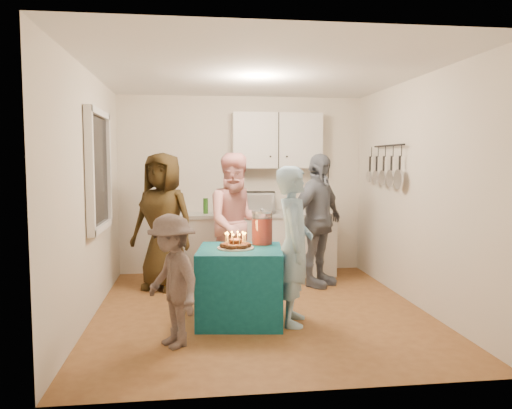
{
  "coord_description": "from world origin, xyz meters",
  "views": [
    {
      "loc": [
        -0.74,
        -5.39,
        1.66
      ],
      "look_at": [
        0.0,
        0.35,
        1.15
      ],
      "focal_mm": 35.0,
      "sensor_mm": 36.0,
      "label": 1
    }
  ],
  "objects": [
    {
      "name": "woman_back_center",
      "position": [
        -0.18,
        0.74,
        0.88
      ],
      "size": [
        0.95,
        0.79,
        1.76
      ],
      "primitive_type": "imported",
      "rotation": [
        0.0,
        0.0,
        0.16
      ],
      "color": "#E57780",
      "rests_on": "floor"
    },
    {
      "name": "left_wall",
      "position": [
        -1.8,
        0.0,
        1.3
      ],
      "size": [
        4.0,
        4.0,
        0.0
      ],
      "primitive_type": "plane",
      "color": "silver",
      "rests_on": "floor"
    },
    {
      "name": "microwave",
      "position": [
        0.18,
        1.7,
        1.06
      ],
      "size": [
        0.59,
        0.45,
        0.3
      ],
      "primitive_type": "imported",
      "rotation": [
        0.0,
        0.0,
        -0.15
      ],
      "color": "white",
      "rests_on": "countertop"
    },
    {
      "name": "child_near_left",
      "position": [
        -0.92,
        -0.98,
        0.6
      ],
      "size": [
        0.76,
        0.89,
        1.19
      ],
      "primitive_type": "imported",
      "rotation": [
        0.0,
        0.0,
        -1.06
      ],
      "color": "#4D403E",
      "rests_on": "floor"
    },
    {
      "name": "donut_cake",
      "position": [
        -0.3,
        -0.35,
        0.85
      ],
      "size": [
        0.38,
        0.38,
        0.18
      ],
      "primitive_type": null,
      "color": "#381C0C",
      "rests_on": "party_table"
    },
    {
      "name": "upper_cabinet",
      "position": [
        0.5,
        1.85,
        1.95
      ],
      "size": [
        1.3,
        0.3,
        0.8
      ],
      "primitive_type": "cube",
      "color": "white",
      "rests_on": "back_wall"
    },
    {
      "name": "floor",
      "position": [
        0.0,
        0.0,
        0.0
      ],
      "size": [
        4.0,
        4.0,
        0.0
      ],
      "primitive_type": "plane",
      "color": "brown",
      "rests_on": "ground"
    },
    {
      "name": "punch_jar",
      "position": [
        0.01,
        -0.11,
        0.93
      ],
      "size": [
        0.22,
        0.22,
        0.34
      ],
      "primitive_type": "cylinder",
      "color": "red",
      "rests_on": "party_table"
    },
    {
      "name": "countertop",
      "position": [
        0.2,
        1.7,
        0.89
      ],
      "size": [
        2.24,
        0.62,
        0.05
      ],
      "primitive_type": "cube",
      "color": "beige",
      "rests_on": "counter"
    },
    {
      "name": "woman_back_right",
      "position": [
        0.9,
        0.98,
        0.88
      ],
      "size": [
        1.05,
        1.01,
        1.75
      ],
      "primitive_type": "imported",
      "rotation": [
        0.0,
        0.0,
        0.75
      ],
      "color": "black",
      "rests_on": "floor"
    },
    {
      "name": "ceiling",
      "position": [
        0.0,
        0.0,
        2.6
      ],
      "size": [
        4.0,
        4.0,
        0.0
      ],
      "primitive_type": "plane",
      "color": "white",
      "rests_on": "floor"
    },
    {
      "name": "back_wall",
      "position": [
        0.0,
        2.0,
        1.3
      ],
      "size": [
        3.6,
        3.6,
        0.0
      ],
      "primitive_type": "plane",
      "color": "silver",
      "rests_on": "floor"
    },
    {
      "name": "right_wall",
      "position": [
        1.8,
        0.0,
        1.3
      ],
      "size": [
        4.0,
        4.0,
        0.0
      ],
      "primitive_type": "plane",
      "color": "silver",
      "rests_on": "floor"
    },
    {
      "name": "woman_back_left",
      "position": [
        -1.11,
        1.1,
        0.88
      ],
      "size": [
        1.03,
        0.9,
        1.76
      ],
      "primitive_type": "imported",
      "rotation": [
        0.0,
        0.0,
        -0.48
      ],
      "color": "brown",
      "rests_on": "floor"
    },
    {
      "name": "window_night",
      "position": [
        -1.77,
        0.3,
        1.55
      ],
      "size": [
        0.04,
        1.0,
        1.2
      ],
      "primitive_type": "cube",
      "color": "black",
      "rests_on": "left_wall"
    },
    {
      "name": "pot_rack",
      "position": [
        1.72,
        0.7,
        1.6
      ],
      "size": [
        0.12,
        1.0,
        0.6
      ],
      "primitive_type": "cube",
      "color": "black",
      "rests_on": "right_wall"
    },
    {
      "name": "man_birthday",
      "position": [
        0.28,
        -0.49,
        0.8
      ],
      "size": [
        0.5,
        0.65,
        1.61
      ],
      "primitive_type": "imported",
      "rotation": [
        0.0,
        0.0,
        1.36
      ],
      "color": "#9BC5E2",
      "rests_on": "floor"
    },
    {
      "name": "party_table",
      "position": [
        -0.25,
        -0.34,
        0.38
      ],
      "size": [
        0.95,
        0.95,
        0.76
      ],
      "primitive_type": "cube",
      "rotation": [
        0.0,
        0.0,
        -0.13
      ],
      "color": "#0F5465",
      "rests_on": "floor"
    },
    {
      "name": "counter",
      "position": [
        0.2,
        1.7,
        0.43
      ],
      "size": [
        2.2,
        0.58,
        0.86
      ],
      "primitive_type": "cube",
      "color": "white",
      "rests_on": "floor"
    }
  ]
}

